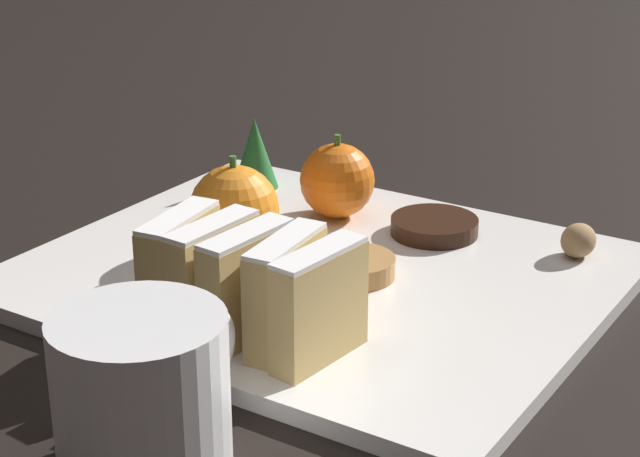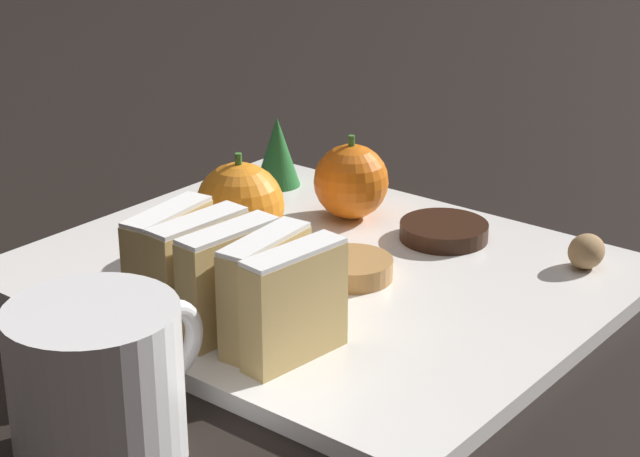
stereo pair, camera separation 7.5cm
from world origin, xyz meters
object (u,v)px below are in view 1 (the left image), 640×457
(orange_far, at_px, (234,210))
(chocolate_cookie, at_px, (434,226))
(walnut, at_px, (578,240))
(coffee_mug, at_px, (144,396))
(orange_near, at_px, (337,181))

(orange_far, height_order, chocolate_cookie, orange_far)
(walnut, xyz_separation_m, coffee_mug, (-0.36, 0.10, 0.02))
(orange_far, relative_size, walnut, 2.43)
(orange_far, distance_m, chocolate_cookie, 0.16)
(orange_far, distance_m, coffee_mug, 0.26)
(orange_near, relative_size, chocolate_cookie, 1.01)
(walnut, height_order, coffee_mug, coffee_mug)
(orange_near, xyz_separation_m, orange_far, (-0.10, 0.02, 0.00))
(chocolate_cookie, height_order, coffee_mug, coffee_mug)
(chocolate_cookie, bearing_deg, orange_far, 135.42)
(orange_far, height_order, coffee_mug, coffee_mug)
(walnut, xyz_separation_m, chocolate_cookie, (-0.02, 0.11, -0.01))
(orange_near, distance_m, coffee_mug, 0.35)
(orange_near, xyz_separation_m, coffee_mug, (-0.34, -0.10, 0.00))
(orange_near, height_order, coffee_mug, coffee_mug)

